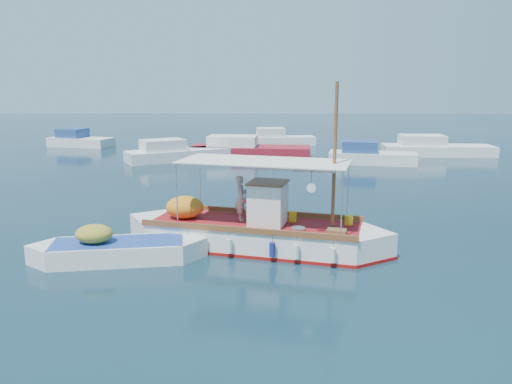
{
  "coord_description": "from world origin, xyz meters",
  "views": [
    {
      "loc": [
        -0.34,
        -17.04,
        5.56
      ],
      "look_at": [
        -0.69,
        0.0,
        1.86
      ],
      "focal_mm": 35.0,
      "sensor_mm": 36.0,
      "label": 1
    }
  ],
  "objects": [
    {
      "name": "bg_boat_far_w",
      "position": [
        -17.33,
        27.83,
        0.49
      ],
      "size": [
        6.18,
        3.89,
        1.8
      ],
      "rotation": [
        0.0,
        0.0,
        -0.3
      ],
      "color": "silver",
      "rests_on": "ground"
    },
    {
      "name": "bg_boat_ne",
      "position": [
        7.04,
        18.36,
        0.49
      ],
      "size": [
        6.37,
        3.31,
        1.8
      ],
      "rotation": [
        0.0,
        0.0,
        -0.19
      ],
      "color": "silver",
      "rests_on": "ground"
    },
    {
      "name": "bg_boat_n",
      "position": [
        -1.87,
        21.75,
        0.49
      ],
      "size": [
        9.54,
        3.59,
        1.8
      ],
      "rotation": [
        0.0,
        0.0,
        -0.09
      ],
      "color": "maroon",
      "rests_on": "ground"
    },
    {
      "name": "ground",
      "position": [
        0.0,
        0.0,
        0.0
      ],
      "size": [
        160.0,
        160.0,
        0.0
      ],
      "primitive_type": "plane",
      "color": "black",
      "rests_on": "ground"
    },
    {
      "name": "dinghy",
      "position": [
        -5.13,
        -1.91,
        0.29
      ],
      "size": [
        5.64,
        2.26,
        1.39
      ],
      "rotation": [
        0.0,
        0.0,
        0.16
      ],
      "color": "white",
      "rests_on": "ground"
    },
    {
      "name": "bg_boat_far_n",
      "position": [
        0.81,
        29.09,
        0.49
      ],
      "size": [
        6.43,
        2.71,
        1.8
      ],
      "rotation": [
        0.0,
        0.0,
        0.12
      ],
      "color": "silver",
      "rests_on": "ground"
    },
    {
      "name": "fishing_caique",
      "position": [
        -0.78,
        -0.46,
        0.51
      ],
      "size": [
        9.27,
        4.22,
        5.83
      ],
      "rotation": [
        0.0,
        0.0,
        -0.25
      ],
      "color": "white",
      "rests_on": "ground"
    },
    {
      "name": "bg_boat_e",
      "position": [
        13.02,
        22.67,
        0.49
      ],
      "size": [
        8.63,
        3.03,
        1.8
      ],
      "rotation": [
        0.0,
        0.0,
        -0.05
      ],
      "color": "silver",
      "rests_on": "ground"
    },
    {
      "name": "bg_boat_nw",
      "position": [
        -7.1,
        19.52,
        0.49
      ],
      "size": [
        7.76,
        5.77,
        1.8
      ],
      "rotation": [
        0.0,
        0.0,
        0.51
      ],
      "color": "silver",
      "rests_on": "ground"
    }
  ]
}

